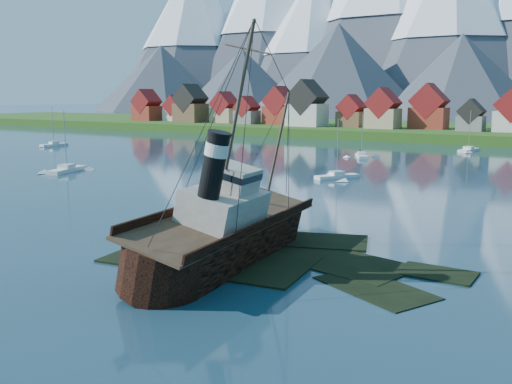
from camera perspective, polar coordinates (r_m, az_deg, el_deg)
The scene contains 10 objects.
ground at distance 50.70m, azimuth -0.62°, elevation -6.87°, with size 1400.00×1400.00×0.00m, color #1A3749.
shoal at distance 51.66m, azimuth 2.36°, elevation -6.97°, with size 31.71×21.24×1.14m.
seawall at distance 175.31m, azimuth 23.75°, elevation 4.15°, with size 600.00×2.50×2.00m, color #3F3D38.
town at distance 201.97m, azimuth 15.47°, elevation 7.80°, with size 250.96×16.69×17.30m.
tugboat_wreck at distance 50.81m, azimuth -2.66°, elevation -3.65°, with size 6.35×27.38×21.69m.
sailboat_a at distance 114.16m, azimuth -18.39°, elevation 2.06°, with size 5.39×10.18×12.08m.
sailboat_b at distance 172.62m, azimuth -19.54°, elevation 4.43°, with size 2.34×8.22×11.82m.
sailboat_c at distance 135.99m, azimuth 10.50°, elevation 3.53°, with size 5.80×8.15×10.57m.
sailboat_e at distance 157.66m, azimuth 20.48°, elevation 3.91°, with size 3.55×9.73×11.03m.
sailboat_f at distance 100.60m, azimuth 8.09°, elevation 1.48°, with size 6.06×8.00×10.98m.
Camera 1 is at (26.59, -40.68, 14.46)m, focal length 40.00 mm.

